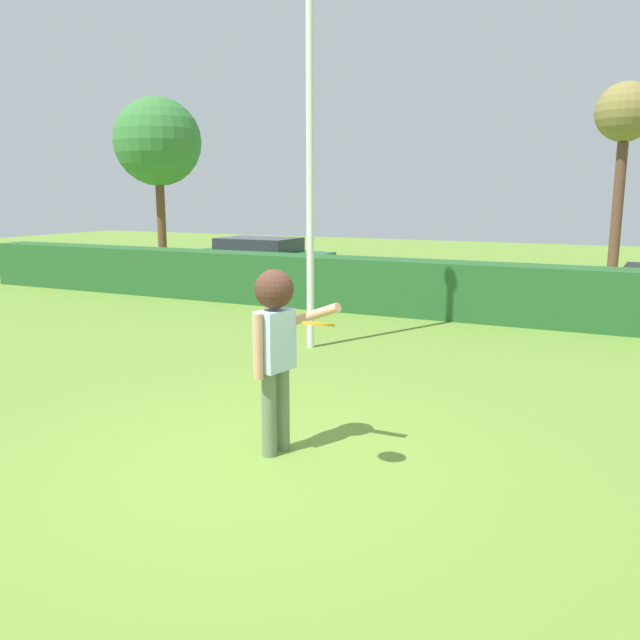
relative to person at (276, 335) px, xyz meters
The scene contains 8 objects.
ground_plane 1.20m from the person, 102.15° to the right, with size 60.00×60.00×0.00m, color olive.
person is the anchor object (origin of this frame).
frisbee 0.82m from the person, 33.09° to the right, with size 0.27×0.27×0.08m.
lamppost 5.05m from the person, 112.01° to the left, with size 0.24×0.24×6.47m.
hedge_row 7.73m from the person, 90.37° to the left, with size 25.84×0.90×1.15m, color #265A29.
parked_car_green 13.02m from the person, 121.44° to the left, with size 4.24×1.88×1.25m.
bare_elm_tree 16.17m from the person, 80.61° to the left, with size 1.66×1.66×5.60m.
willow_tree 22.00m from the person, 131.71° to the left, with size 3.49×3.49×6.31m.
Camera 1 is at (3.00, -5.00, 2.49)m, focal length 36.35 mm.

